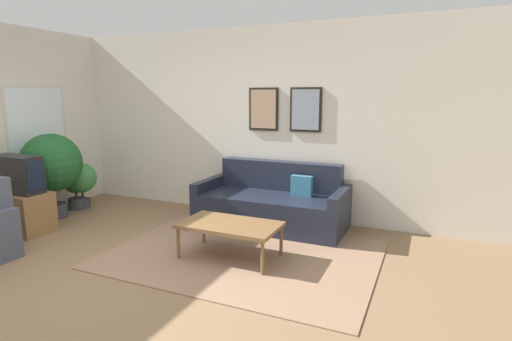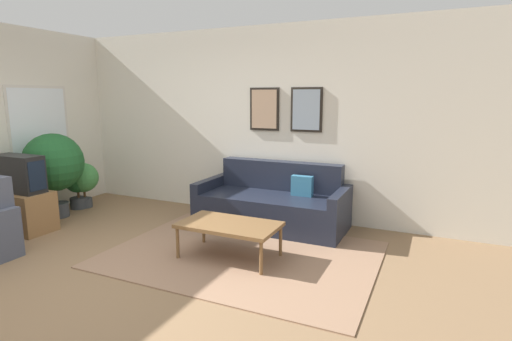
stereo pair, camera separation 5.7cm
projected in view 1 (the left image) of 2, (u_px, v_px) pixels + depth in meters
name	position (u px, v px, depth m)	size (l,w,h in m)	color
ground_plane	(97.00, 283.00, 3.75)	(16.00, 16.00, 0.00)	#846647
area_rug	(243.00, 254.00, 4.42)	(2.88, 2.09, 0.01)	#937056
wall_back	(231.00, 122.00, 5.95)	(8.00, 0.09, 2.70)	silver
couch	(272.00, 204.00, 5.38)	(1.98, 0.90, 0.84)	#1E2333
coffee_table	(230.00, 226.00, 4.27)	(1.06, 0.60, 0.39)	brown
tv_stand	(21.00, 212.00, 5.14)	(0.79, 0.46, 0.52)	olive
tv	(17.00, 174.00, 5.05)	(0.71, 0.28, 0.48)	black
potted_plant_tall	(52.00, 164.00, 5.65)	(0.83, 0.83, 1.22)	#383D42
potted_plant_by_window	(81.00, 180.00, 6.20)	(0.46, 0.46, 0.71)	#383D42
potted_plant_small	(76.00, 185.00, 6.17)	(0.38, 0.38, 0.63)	#383D42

